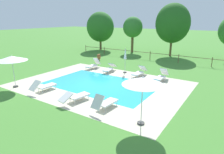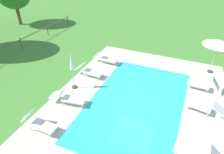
# 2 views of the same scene
# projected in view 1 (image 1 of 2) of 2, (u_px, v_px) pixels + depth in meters

# --- Properties ---
(ground_plane) EXTENTS (160.00, 160.00, 0.00)m
(ground_plane) POSITION_uv_depth(u_px,v_px,m) (101.00, 84.00, 15.53)
(ground_plane) COLOR #478433
(pool_deck_paving) EXTENTS (12.80, 9.41, 0.01)m
(pool_deck_paving) POSITION_uv_depth(u_px,v_px,m) (101.00, 84.00, 15.53)
(pool_deck_paving) COLOR beige
(pool_deck_paving) RESTS_ON ground
(swimming_pool_water) EXTENTS (8.45, 5.07, 0.01)m
(swimming_pool_water) POSITION_uv_depth(u_px,v_px,m) (101.00, 84.00, 15.53)
(swimming_pool_water) COLOR #2DB7C6
(swimming_pool_water) RESTS_ON ground
(pool_coping_rim) EXTENTS (8.93, 5.55, 0.01)m
(pool_coping_rim) POSITION_uv_depth(u_px,v_px,m) (101.00, 84.00, 15.53)
(pool_coping_rim) COLOR beige
(pool_coping_rim) RESTS_ON ground
(sun_lounger_north_near_steps) EXTENTS (0.68, 1.92, 0.96)m
(sun_lounger_north_near_steps) POSITION_uv_depth(u_px,v_px,m) (161.00, 76.00, 16.35)
(sun_lounger_north_near_steps) COLOR white
(sun_lounger_north_near_steps) RESTS_ON ground
(sun_lounger_north_mid) EXTENTS (0.71, 1.86, 1.01)m
(sun_lounger_north_mid) POSITION_uv_depth(u_px,v_px,m) (105.00, 102.00, 11.24)
(sun_lounger_north_mid) COLOR white
(sun_lounger_north_mid) RESTS_ON ground
(sun_lounger_north_far) EXTENTS (0.91, 2.12, 0.75)m
(sun_lounger_north_far) POSITION_uv_depth(u_px,v_px,m) (109.00, 68.00, 19.00)
(sun_lounger_north_far) COLOR white
(sun_lounger_north_far) RESTS_ON ground
(sun_lounger_north_end) EXTENTS (0.70, 1.98, 0.90)m
(sun_lounger_north_end) POSITION_uv_depth(u_px,v_px,m) (44.00, 86.00, 14.02)
(sun_lounger_north_end) COLOR white
(sun_lounger_north_end) RESTS_ON ground
(sun_lounger_south_near_corner) EXTENTS (0.69, 2.00, 0.87)m
(sun_lounger_south_near_corner) POSITION_uv_depth(u_px,v_px,m) (139.00, 72.00, 17.67)
(sun_lounger_south_near_corner) COLOR white
(sun_lounger_south_near_corner) RESTS_ON ground
(sun_lounger_south_mid) EXTENTS (0.93, 2.13, 0.74)m
(sun_lounger_south_mid) POSITION_uv_depth(u_px,v_px,m) (76.00, 96.00, 12.23)
(sun_lounger_south_mid) COLOR white
(sun_lounger_south_mid) RESTS_ON ground
(sun_lounger_south_far) EXTENTS (0.65, 1.85, 1.01)m
(sun_lounger_south_far) POSITION_uv_depth(u_px,v_px,m) (93.00, 65.00, 20.34)
(sun_lounger_south_far) COLOR white
(sun_lounger_south_far) RESTS_ON ground
(patio_umbrella_open_foreground) EXTENTS (1.97, 1.97, 2.45)m
(patio_umbrella_open_foreground) POSITION_uv_depth(u_px,v_px,m) (143.00, 81.00, 9.10)
(patio_umbrella_open_foreground) COLOR #383838
(patio_umbrella_open_foreground) RESTS_ON ground
(patio_umbrella_open_by_bench) EXTENTS (2.21, 2.21, 2.41)m
(patio_umbrella_open_by_bench) POSITION_uv_depth(u_px,v_px,m) (12.00, 59.00, 14.32)
(patio_umbrella_open_by_bench) COLOR #383838
(patio_umbrella_open_by_bench) RESTS_ON ground
(patio_umbrella_closed_row_west) EXTENTS (0.32, 0.32, 2.42)m
(patio_umbrella_closed_row_west) POSITION_uv_depth(u_px,v_px,m) (125.00, 56.00, 18.33)
(patio_umbrella_closed_row_west) COLOR #383838
(patio_umbrella_closed_row_west) RESTS_ON ground
(terracotta_urn_near_fence) EXTENTS (0.48, 0.48, 0.74)m
(terracotta_urn_near_fence) POSITION_uv_depth(u_px,v_px,m) (99.00, 57.00, 24.34)
(terracotta_urn_near_fence) COLOR #A85B38
(terracotta_urn_near_fence) RESTS_ON ground
(perimeter_fence) EXTENTS (21.12, 0.08, 1.05)m
(perimeter_fence) POSITION_uv_depth(u_px,v_px,m) (150.00, 54.00, 24.52)
(perimeter_fence) COLOR brown
(perimeter_fence) RESTS_ON ground
(tree_far_west) EXTENTS (2.87, 2.87, 5.21)m
(tree_far_west) POSITION_uv_depth(u_px,v_px,m) (133.00, 27.00, 29.03)
(tree_far_west) COLOR brown
(tree_far_west) RESTS_ON ground
(tree_centre) EXTENTS (4.37, 4.37, 5.98)m
(tree_centre) POSITION_uv_depth(u_px,v_px,m) (100.00, 27.00, 31.58)
(tree_centre) COLOR brown
(tree_centre) RESTS_ON ground
(tree_east_mid) EXTENTS (4.48, 4.48, 6.90)m
(tree_east_mid) POSITION_uv_depth(u_px,v_px,m) (173.00, 23.00, 25.89)
(tree_east_mid) COLOR brown
(tree_east_mid) RESTS_ON ground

